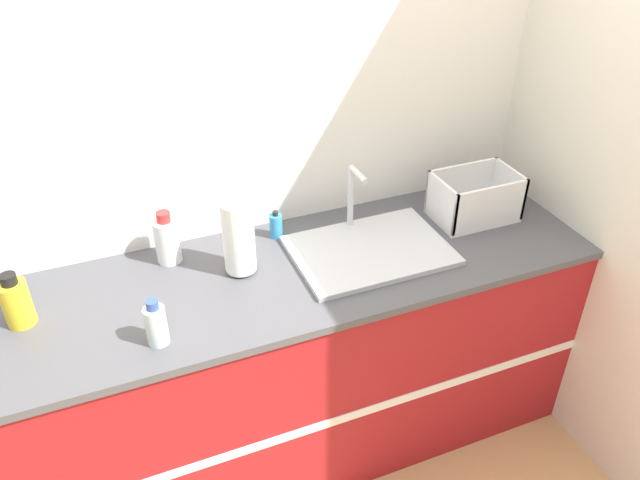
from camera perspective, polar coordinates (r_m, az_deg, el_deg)
The scene contains 10 objects.
wall_back at distance 2.32m, azimuth -6.89°, elevation 9.87°, with size 4.71×0.06×2.60m.
wall_right at distance 2.59m, azimuth 22.04°, elevation 10.28°, with size 0.06×2.65×2.60m.
counter_cabinet at distance 2.51m, azimuth -3.26°, elevation -11.21°, with size 2.33×0.67×0.91m.
sink at distance 2.31m, azimuth 4.53°, elevation -0.72°, with size 0.57×0.40×0.28m.
paper_towel_roll at distance 2.16m, azimuth -7.46°, elevation 0.25°, with size 0.11×0.11×0.28m.
dish_rack at distance 2.56m, azimuth 13.92°, elevation 3.51°, with size 0.32×0.22×0.19m.
bottle_yellow at distance 2.17m, azimuth -26.02°, elevation -5.12°, with size 0.09×0.09×0.19m.
bottle_clear at distance 1.95m, azimuth -14.77°, elevation -7.46°, with size 0.07×0.07×0.16m.
bottle_white_spray at distance 2.29m, azimuth -13.81°, elevation 0.03°, with size 0.09×0.09×0.20m.
soap_dispenser at distance 2.38m, azimuth -4.05°, elevation 1.34°, with size 0.05×0.05×0.11m.
Camera 1 is at (-0.54, -1.37, 2.23)m, focal length 35.00 mm.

